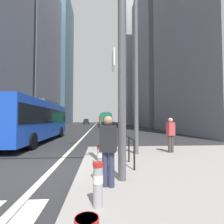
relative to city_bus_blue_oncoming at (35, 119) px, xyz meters
name	(u,v)px	position (x,y,z in m)	size (l,w,h in m)	color
ground_plane	(89,131)	(3.46, 12.43, -1.84)	(160.00, 160.00, 0.00)	#28282B
median_island	(218,172)	(8.96, -8.57, -1.76)	(9.00, 10.00, 0.15)	gray
lane_centre_line	(92,128)	(3.46, 22.43, -1.83)	(0.20, 80.00, 0.01)	beige
office_tower_left_mid	(30,50)	(-12.54, 30.08, 17.41)	(10.51, 20.49, 38.49)	slate
office_tower_left_far	(56,61)	(-12.54, 54.34, 22.89)	(11.11, 18.07, 49.45)	slate
office_tower_right_mid	(159,55)	(20.46, 29.42, 16.66)	(10.86, 18.43, 36.99)	gray
office_tower_right_far	(139,57)	(20.46, 53.12, 24.85)	(13.18, 20.82, 53.37)	#9E9EA3
city_bus_blue_oncoming	(35,119)	(0.00, 0.00, 0.00)	(2.72, 11.11, 3.40)	blue
city_bus_red_receding	(106,119)	(6.43, 27.58, 0.00)	(2.77, 10.57, 3.40)	#198456
city_bus_red_distant	(102,119)	(5.85, 47.88, 0.00)	(2.79, 11.61, 3.40)	red
car_oncoming_mid	(43,124)	(-3.96, 14.26, -0.85)	(2.08, 4.40, 1.94)	silver
car_receding_near	(107,122)	(7.06, 37.08, -0.85)	(2.09, 4.27, 1.94)	#B2A899
car_receding_far	(107,124)	(6.27, 13.41, -0.85)	(2.19, 4.55, 1.94)	black
car_oncoming_far	(86,121)	(-0.02, 49.51, -0.85)	(2.10, 4.48, 1.94)	#232838
traffic_signal_gantry	(38,32)	(3.47, -9.30, 2.31)	(6.75, 0.65, 6.00)	#515156
street_lamp_post	(136,47)	(6.87, -5.86, 3.45)	(5.50, 0.32, 8.00)	#56565B
bollard_left	(98,182)	(5.12, -10.67, -1.23)	(0.20, 0.20, 0.82)	#99999E
bollard_right	(100,157)	(5.15, -8.43, -1.25)	(0.20, 0.20, 0.79)	#99999E
pedestrian_railing	(127,142)	(6.26, -6.84, -0.99)	(0.06, 3.23, 0.98)	black
pedestrian_waiting	(108,147)	(5.35, -9.72, -0.73)	(0.44, 0.35, 1.71)	#2D334C
pedestrian_walking	(171,133)	(8.64, -5.62, -0.74)	(0.44, 0.35, 1.71)	#423D38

